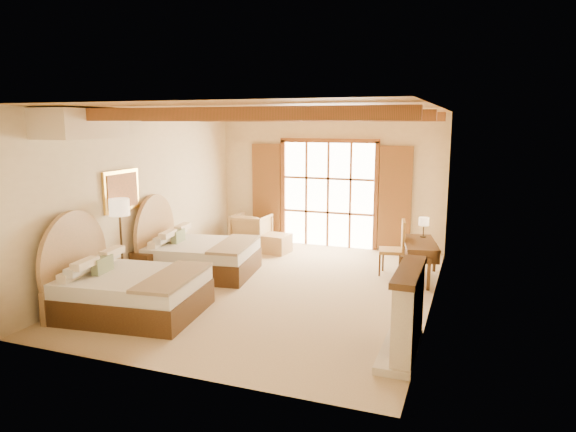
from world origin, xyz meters
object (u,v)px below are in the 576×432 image
at_px(bed_far, 194,253).
at_px(armchair, 251,230).
at_px(desk, 419,259).
at_px(bed_near, 124,287).
at_px(nightstand, 147,266).

relative_size(bed_far, armchair, 2.65).
xyz_separation_m(armchair, desk, (4.16, -1.42, 0.00)).
distance_m(bed_near, nightstand, 1.70).
distance_m(bed_near, bed_far, 2.30).
distance_m(bed_far, nightstand, 0.96).
relative_size(nightstand, armchair, 0.65).
bearing_deg(desk, nightstand, -171.44).
bearing_deg(armchair, bed_near, 90.02).
bearing_deg(bed_near, desk, 32.57).
bearing_deg(bed_near, bed_far, 85.05).
bearing_deg(desk, bed_near, -153.13).
height_order(bed_near, desk, bed_near).
height_order(bed_far, nightstand, bed_far).
bearing_deg(bed_near, nightstand, 106.53).
bearing_deg(armchair, bed_far, 88.20).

